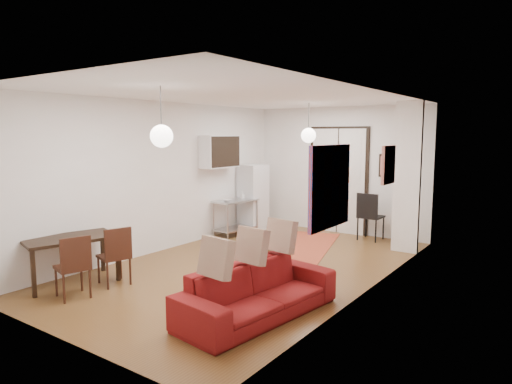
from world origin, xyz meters
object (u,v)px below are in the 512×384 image
Objects in this scene: dining_chair_near at (118,250)px; black_side_chair at (373,211)px; sofa at (258,291)px; kitchen_counter at (236,213)px; fridge at (253,198)px; dining_table at (70,242)px; dining_chair_far at (78,260)px; coffee_table at (263,254)px.

black_side_chair reaches higher than dining_chair_near.
sofa is 2.01× the size of kitchen_counter.
fridge reaches higher than sofa.
sofa is 3.16m from dining_table.
fridge is at bearing -157.13° from dining_chair_far.
fridge is 1.07× the size of dining_table.
dining_chair_far is 6.17m from black_side_chair.
coffee_table is at bearing 83.55° from black_side_chair.
black_side_chair is (-0.40, 4.94, 0.29)m from sofa.
sofa is at bearing -42.78° from kitchen_counter.
fridge reaches higher than dining_chair_near.
kitchen_counter is 4.13m from dining_table.
sofa is at bearing 10.94° from dining_table.
kitchen_counter is 4.42m from dining_chair_far.
kitchen_counter is 1.06× the size of black_side_chair.
kitchen_counter is at bearing 49.13° from sofa.
sofa is 1.78m from coffee_table.
dining_chair_near is at bearing -133.24° from coffee_table.
sofa is 1.41× the size of fridge.
fridge is 1.74× the size of dining_chair_near.
dining_chair_near is 1.00× the size of dining_chair_far.
kitchen_counter is (-3.08, 3.53, 0.18)m from sofa.
dining_chair_far is (0.00, -0.70, 0.00)m from dining_chair_near.
fridge is 4.80m from dining_table.
sofa is 2.46× the size of dining_chair_near.
coffee_table is 2.29m from dining_chair_near.
kitchen_counter is at bearing -82.00° from fridge.
kitchen_counter is (-2.14, 2.02, 0.17)m from coffee_table.
dining_chair_near is (-2.51, -0.16, 0.19)m from sofa.
sofa reaches higher than coffee_table.
dining_chair_far is at bearing -24.44° from dining_table.
dining_table is 0.64m from dining_chair_far.
black_side_chair is at bearing 81.08° from coffee_table.
kitchen_counter is at bearing 90.00° from dining_table.
dining_chair_far is at bearing -76.44° from kitchen_counter.
coffee_table is at bearing -43.58° from fridge.
kitchen_counter is 0.70× the size of fridge.
coffee_table is 3.49m from black_side_chair.
fridge is 4.40m from dining_chair_near.
dining_chair_near and dining_chair_far have the same top height.
dining_chair_near is at bearing 101.58° from sofa.
dining_chair_near reaches higher than sofa.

